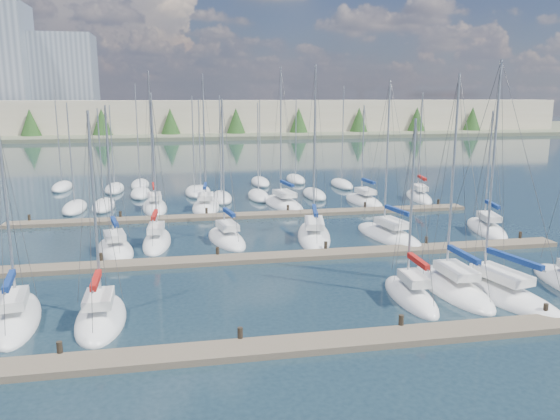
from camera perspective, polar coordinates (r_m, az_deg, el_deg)
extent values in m
plane|color=#1D2F3A|center=(81.85, -6.02, 3.80)|extent=(400.00, 400.00, 0.00)
cube|color=#6B5E4C|center=(26.27, 5.02, -13.66)|extent=(44.00, 1.80, 0.35)
cylinder|color=#2D261C|center=(26.73, -21.99, -13.71)|extent=(0.26, 0.26, 1.10)
cylinder|color=#2D261C|center=(26.30, -4.18, -13.25)|extent=(0.26, 0.26, 1.10)
cylinder|color=#2D261C|center=(28.23, 12.52, -11.69)|extent=(0.26, 0.26, 1.10)
cylinder|color=#2D261C|center=(32.10, 25.97, -9.71)|extent=(0.26, 0.26, 1.10)
cube|color=#6B5E4C|center=(39.03, -0.55, -4.94)|extent=(44.00, 1.80, 0.35)
cylinder|color=#2D261C|center=(39.66, -18.18, -5.05)|extent=(0.26, 0.26, 1.10)
cylinder|color=#2D261C|center=(39.38, -6.54, -4.64)|extent=(0.26, 0.26, 1.10)
cylinder|color=#2D261C|center=(40.69, 4.79, -4.06)|extent=(0.26, 0.26, 1.10)
cylinder|color=#2D261C|center=(43.47, 15.03, -3.39)|extent=(0.26, 0.26, 1.10)
cylinder|color=#2D261C|center=(47.44, 23.78, -2.73)|extent=(0.26, 0.26, 1.10)
cube|color=#6B5E4C|center=(52.43, -3.26, -0.57)|extent=(44.00, 1.80, 0.35)
cylinder|color=#2D261C|center=(54.54, -24.71, -1.01)|extent=(0.26, 0.26, 1.10)
cylinder|color=#2D261C|center=(53.14, -16.32, -0.70)|extent=(0.26, 0.26, 1.10)
cylinder|color=#2D261C|center=(52.93, -7.68, -0.37)|extent=(0.26, 0.26, 1.10)
cylinder|color=#2D261C|center=(53.91, 0.83, -0.04)|extent=(0.26, 0.26, 1.10)
cylinder|color=#2D261C|center=(56.04, 8.88, 0.28)|extent=(0.26, 0.26, 1.10)
cylinder|color=#2D261C|center=(59.17, 16.20, 0.56)|extent=(0.26, 0.26, 1.10)
ellipsoid|color=white|center=(34.71, 17.45, -7.86)|extent=(2.82, 8.49, 1.60)
cube|color=silver|center=(33.95, 17.93, -6.02)|extent=(1.53, 2.98, 0.50)
cylinder|color=#9EA0A5|center=(33.68, 17.63, 3.55)|extent=(0.14, 0.14, 11.58)
cylinder|color=#9EA0A5|center=(33.09, 18.62, -4.63)|extent=(0.14, 3.55, 0.10)
cube|color=navy|center=(33.06, 18.63, -4.43)|extent=(0.34, 3.27, 0.30)
ellipsoid|color=white|center=(44.18, -12.72, -3.36)|extent=(2.48, 7.55, 1.60)
cube|color=black|center=(44.18, -12.72, -3.36)|extent=(1.28, 3.63, 0.12)
cube|color=silver|center=(43.50, -12.84, -1.84)|extent=(1.29, 2.66, 0.50)
cylinder|color=#9EA0A5|center=(43.57, -13.04, 4.90)|extent=(0.14, 0.14, 10.56)
cylinder|color=#9EA0A5|center=(42.69, -12.97, -0.66)|extent=(0.26, 3.13, 0.10)
cube|color=maroon|center=(42.67, -12.98, -0.50)|extent=(0.44, 2.89, 0.30)
ellipsoid|color=white|center=(57.88, 0.32, 0.54)|extent=(4.38, 9.37, 1.60)
cube|color=maroon|center=(57.88, 0.32, 0.54)|extent=(2.22, 4.52, 0.12)
cube|color=silver|center=(57.22, 0.48, 1.73)|extent=(2.13, 3.37, 0.50)
cylinder|color=#9EA0A5|center=(57.54, 0.08, 8.18)|extent=(0.14, 0.14, 13.23)
cylinder|color=#9EA0A5|center=(56.37, 0.73, 2.66)|extent=(0.69, 3.75, 0.10)
cube|color=navy|center=(56.36, 0.73, 2.78)|extent=(0.84, 3.49, 0.30)
ellipsoid|color=white|center=(56.78, -7.74, 0.21)|extent=(3.47, 7.84, 1.60)
cube|color=silver|center=(56.16, -7.80, 1.43)|extent=(1.77, 2.80, 0.50)
cylinder|color=#9EA0A5|center=(56.39, -7.93, 7.59)|extent=(0.14, 0.14, 12.45)
cylinder|color=#9EA0A5|center=(55.38, -7.85, 2.38)|extent=(0.40, 3.20, 0.10)
cube|color=navy|center=(55.36, -7.85, 2.50)|extent=(0.57, 2.96, 0.30)
ellipsoid|color=white|center=(45.01, 3.56, -2.80)|extent=(4.54, 10.08, 1.60)
cube|color=silver|center=(44.22, 3.61, -1.33)|extent=(2.11, 3.63, 0.50)
cylinder|color=#9EA0A5|center=(44.49, 3.63, 6.75)|extent=(0.14, 0.14, 12.76)
cylinder|color=#9EA0A5|center=(43.23, 3.67, -0.22)|extent=(0.92, 4.03, 0.10)
cube|color=navy|center=(43.21, 3.68, -0.06)|extent=(1.05, 3.75, 0.30)
ellipsoid|color=white|center=(32.59, 13.45, -8.94)|extent=(2.22, 6.52, 1.60)
cube|color=maroon|center=(32.59, 13.45, -8.94)|extent=(1.15, 3.13, 0.12)
cube|color=silver|center=(31.87, 13.79, -6.95)|extent=(1.18, 2.30, 0.50)
cylinder|color=#9EA0A5|center=(31.54, 13.59, 0.98)|extent=(0.14, 0.14, 9.13)
cylinder|color=#9EA0A5|center=(31.10, 14.25, -5.41)|extent=(0.19, 2.72, 0.10)
cube|color=maroon|center=(31.07, 14.26, -5.20)|extent=(0.38, 2.50, 0.30)
ellipsoid|color=white|center=(42.57, -16.85, -4.17)|extent=(3.89, 7.06, 1.60)
cube|color=black|center=(42.57, -16.85, -4.17)|extent=(1.97, 3.41, 0.12)
cube|color=silver|center=(41.92, -16.90, -2.58)|extent=(1.86, 2.58, 0.50)
cylinder|color=#9EA0A5|center=(41.91, -17.41, 3.78)|extent=(0.14, 0.14, 9.67)
cylinder|color=#9EA0A5|center=(41.16, -16.91, -1.34)|extent=(0.69, 2.76, 0.10)
cube|color=navy|center=(41.13, -16.92, -1.17)|extent=(0.84, 2.58, 0.30)
ellipsoid|color=white|center=(44.04, -5.61, -3.17)|extent=(3.65, 7.27, 1.60)
cube|color=maroon|center=(44.04, -5.61, -3.17)|extent=(1.85, 3.51, 0.12)
cube|color=silver|center=(43.40, -5.52, -1.62)|extent=(1.75, 2.63, 0.50)
cylinder|color=#9EA0A5|center=(43.40, -5.97, 4.81)|extent=(0.14, 0.14, 10.09)
cylinder|color=#9EA0A5|center=(42.64, -5.34, -0.41)|extent=(0.63, 2.89, 0.10)
cube|color=navy|center=(42.61, -5.34, -0.26)|extent=(0.78, 2.69, 0.30)
ellipsoid|color=white|center=(57.75, -12.95, 0.21)|extent=(3.00, 8.25, 1.60)
cube|color=black|center=(57.75, -12.95, 0.21)|extent=(1.54, 3.97, 0.12)
cube|color=silver|center=(57.11, -12.99, 1.40)|extent=(1.54, 2.92, 0.50)
cylinder|color=#9EA0A5|center=(57.40, -13.32, 7.61)|extent=(0.14, 0.14, 12.74)
cylinder|color=#9EA0A5|center=(56.29, -13.02, 2.34)|extent=(0.33, 3.40, 0.10)
cube|color=maroon|center=(56.27, -13.03, 2.46)|extent=(0.51, 3.14, 0.30)
ellipsoid|color=white|center=(30.27, -18.19, -10.88)|extent=(2.65, 6.75, 1.60)
cube|color=silver|center=(29.49, -18.42, -8.79)|extent=(1.43, 2.37, 0.50)
cylinder|color=#9EA0A5|center=(29.10, -18.83, 0.28)|extent=(0.14, 0.14, 9.64)
cylinder|color=#9EA0A5|center=(28.64, -18.67, -7.20)|extent=(0.16, 2.81, 0.10)
cube|color=maroon|center=(28.60, -18.69, -6.97)|extent=(0.36, 2.59, 0.30)
ellipsoid|color=white|center=(60.03, 8.73, 0.81)|extent=(3.35, 7.79, 1.60)
cube|color=silver|center=(59.45, 8.93, 1.97)|extent=(1.71, 2.78, 0.50)
cylinder|color=#9EA0A5|center=(59.75, 8.66, 6.30)|extent=(0.14, 0.14, 9.32)
cylinder|color=#9EA0A5|center=(58.74, 9.21, 2.88)|extent=(0.39, 3.18, 0.10)
cube|color=navy|center=(58.72, 9.21, 3.00)|extent=(0.57, 2.94, 0.30)
ellipsoid|color=white|center=(50.28, 20.75, -2.00)|extent=(3.95, 8.02, 1.60)
cube|color=black|center=(50.28, 20.75, -2.00)|extent=(1.99, 3.87, 0.12)
cube|color=silver|center=(49.65, 21.00, -0.65)|extent=(1.85, 2.91, 0.50)
cylinder|color=#9EA0A5|center=(49.89, 20.99, 4.42)|extent=(0.14, 0.14, 9.09)
cylinder|color=#9EA0A5|center=(48.88, 21.33, 0.40)|extent=(0.78, 3.18, 0.10)
cube|color=navy|center=(48.86, 21.34, 0.54)|extent=(0.92, 2.97, 0.30)
ellipsoid|color=white|center=(45.69, 11.27, -2.79)|extent=(4.40, 9.27, 1.60)
cube|color=black|center=(45.69, 11.27, -2.79)|extent=(2.23, 4.47, 0.12)
cube|color=silver|center=(45.02, 11.63, -1.32)|extent=(2.11, 3.34, 0.50)
cylinder|color=#9EA0A5|center=(45.08, 11.14, 5.84)|extent=(0.14, 0.14, 11.54)
cylinder|color=#9EA0A5|center=(44.21, 12.18, -0.19)|extent=(0.74, 3.70, 0.10)
cube|color=navy|center=(44.18, 12.18, -0.04)|extent=(0.89, 3.44, 0.30)
ellipsoid|color=white|center=(34.83, 21.37, -8.08)|extent=(4.99, 10.44, 1.60)
cube|color=black|center=(34.83, 21.37, -8.08)|extent=(2.51, 5.04, 0.12)
cube|color=silver|center=(34.10, 22.14, -6.26)|extent=(2.30, 3.78, 0.50)
cylinder|color=#9EA0A5|center=(33.73, 21.34, 3.92)|extent=(0.14, 0.14, 12.30)
cylinder|color=#9EA0A5|center=(33.27, 23.26, -4.90)|extent=(1.04, 4.14, 0.10)
cube|color=navy|center=(33.24, 23.28, -4.70)|extent=(1.16, 3.86, 0.30)
ellipsoid|color=white|center=(31.88, -25.83, -10.32)|extent=(3.42, 7.82, 1.60)
cube|color=black|center=(31.88, -25.83, -10.32)|extent=(1.73, 3.77, 0.12)
cube|color=silver|center=(31.08, -26.13, -8.35)|extent=(1.66, 2.80, 0.50)
cylinder|color=#9EA0A5|center=(30.94, -26.62, -0.45)|extent=(0.14, 0.14, 8.84)
cylinder|color=#9EA0A5|center=(30.19, -26.44, -6.86)|extent=(0.56, 3.15, 0.10)
cube|color=navy|center=(30.15, -26.46, -6.64)|extent=(0.72, 2.93, 0.30)
ellipsoid|color=white|center=(63.63, 14.30, 1.21)|extent=(3.47, 7.80, 1.60)
cube|color=black|center=(63.63, 14.30, 1.21)|extent=(1.75, 3.76, 0.12)
cube|color=silver|center=(63.06, 14.44, 2.31)|extent=(1.65, 2.81, 0.50)
cylinder|color=#9EA0A5|center=(63.38, 14.45, 6.99)|extent=(0.14, 0.14, 10.67)
cylinder|color=#9EA0A5|center=(62.32, 14.63, 3.16)|extent=(0.65, 3.13, 0.10)
cube|color=maroon|center=(62.30, 14.64, 3.27)|extent=(0.80, 2.92, 0.30)
cylinder|color=#9EA0A5|center=(72.24, -22.18, 7.10)|extent=(0.12, 0.12, 11.20)
ellipsoid|color=white|center=(72.94, -21.80, 2.21)|extent=(2.20, 6.40, 1.40)
cylinder|color=#9EA0A5|center=(64.51, -8.40, 6.90)|extent=(0.12, 0.12, 10.14)
ellipsoid|color=white|center=(65.25, -8.25, 1.89)|extent=(2.20, 6.40, 1.40)
cylinder|color=#9EA0A5|center=(64.26, -9.06, 7.02)|extent=(0.12, 0.12, 10.49)
ellipsoid|color=white|center=(65.02, -8.89, 1.84)|extent=(2.20, 6.40, 1.40)
cylinder|color=#9EA0A5|center=(73.21, 1.67, 7.58)|extent=(0.12, 0.12, 10.06)
ellipsoid|color=white|center=(73.86, 1.64, 3.18)|extent=(2.20, 6.40, 1.40)
cylinder|color=#9EA0A5|center=(68.78, -17.18, 6.49)|extent=(0.12, 0.12, 9.39)
ellipsoid|color=white|center=(69.45, -16.91, 2.10)|extent=(2.20, 6.40, 1.40)
cylinder|color=#9EA0A5|center=(58.17, -21.05, 5.56)|extent=(0.12, 0.12, 9.85)
ellipsoid|color=white|center=(58.97, -20.65, 0.18)|extent=(2.20, 6.40, 1.40)
cylinder|color=#9EA0A5|center=(58.40, -18.27, 5.50)|extent=(0.12, 0.12, 9.30)
ellipsoid|color=white|center=(59.18, -17.94, 0.40)|extent=(2.20, 6.40, 1.40)
cylinder|color=#9EA0A5|center=(69.46, 6.58, 7.94)|extent=(0.12, 0.12, 11.68)
ellipsoid|color=white|center=(70.20, 6.46, 2.65)|extent=(2.20, 6.40, 1.40)
cylinder|color=#9EA0A5|center=(61.01, -2.31, 6.56)|extent=(0.12, 0.12, 9.76)
ellipsoid|color=white|center=(61.77, -2.27, 1.44)|extent=(2.20, 6.40, 1.40)
cylinder|color=#9EA0A5|center=(70.99, -14.68, 7.82)|extent=(0.12, 0.12, 11.95)
ellipsoid|color=white|center=(71.72, -14.40, 2.54)|extent=(2.20, 6.40, 1.40)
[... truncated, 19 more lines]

